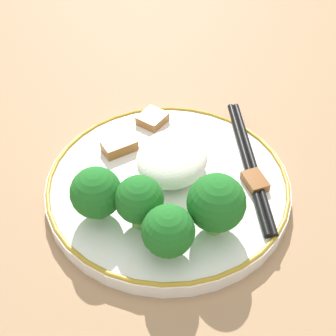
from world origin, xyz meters
The scene contains 12 objects.
ground_plane centered at (0.00, 0.00, 0.00)m, with size 3.00×3.00×0.00m, color #9E7A56.
plate centered at (0.00, 0.00, 0.01)m, with size 0.27×0.27×0.02m.
rice_mound centered at (-0.02, 0.00, 0.03)m, with size 0.09×0.08×0.04m.
broccoli_back_left centered at (0.06, -0.06, 0.05)m, with size 0.05×0.05×0.06m.
broccoli_back_center centered at (0.06, -0.01, 0.05)m, with size 0.05×0.05×0.06m.
broccoli_back_right centered at (0.09, 0.02, 0.05)m, with size 0.05×0.05×0.06m.
broccoli_mid_left centered at (0.05, 0.06, 0.05)m, with size 0.06×0.06×0.07m.
meat_near_front centered at (-0.07, 0.00, 0.02)m, with size 0.03×0.03×0.01m.
meat_near_left centered at (-0.04, -0.07, 0.02)m, with size 0.04×0.04×0.01m.
meat_near_right centered at (-0.10, -0.04, 0.02)m, with size 0.04×0.04×0.01m.
meat_near_back centered at (-0.02, 0.09, 0.02)m, with size 0.04×0.03×0.01m.
chopsticks centered at (-0.05, 0.08, 0.02)m, with size 0.20×0.08×0.01m.
Camera 1 is at (0.35, 0.08, 0.38)m, focal length 50.00 mm.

